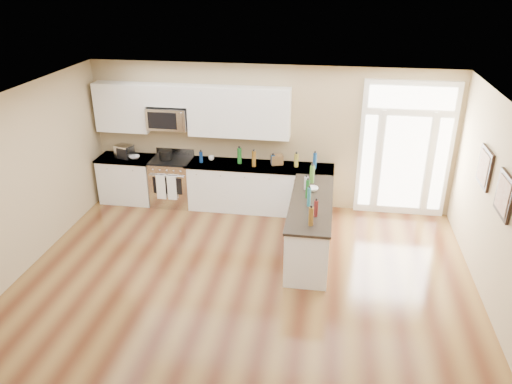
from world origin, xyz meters
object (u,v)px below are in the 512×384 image
kitchen_range (173,181)px  stockpot (166,155)px  toaster_oven (125,152)px  peninsula_cabinet (310,228)px

kitchen_range → stockpot: size_ratio=4.19×
kitchen_range → stockpot: (-0.10, -0.01, 0.57)m
kitchen_range → toaster_oven: bearing=-176.3°
peninsula_cabinet → toaster_oven: 4.07m
peninsula_cabinet → stockpot: size_ratio=9.01×
peninsula_cabinet → toaster_oven: bearing=159.8°
kitchen_range → stockpot: stockpot is taller
kitchen_range → toaster_oven: 1.11m
stockpot → toaster_oven: bearing=-176.4°
kitchen_range → toaster_oven: toaster_oven is taller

